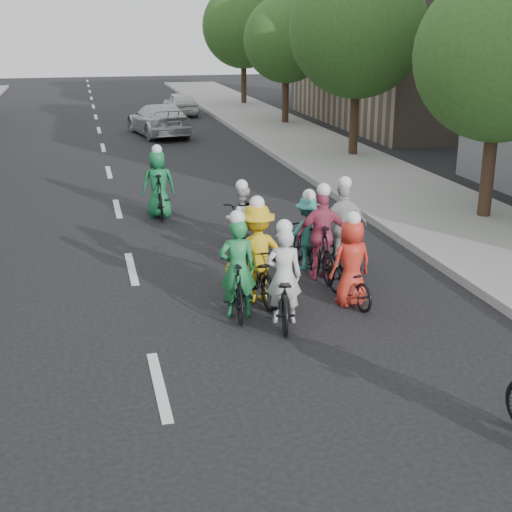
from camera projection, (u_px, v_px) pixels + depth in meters
name	position (u px, v px, depth m)	size (l,w,h in m)	color
ground	(159.00, 386.00, 9.70)	(120.00, 120.00, 0.00)	black
sidewalk_right	(396.00, 190.00, 20.70)	(4.00, 80.00, 0.15)	gray
curb_right	(333.00, 193.00, 20.26)	(0.18, 80.00, 0.18)	#999993
bldg_se	(434.00, 38.00, 34.21)	(10.00, 14.00, 8.00)	gray
tree_r_0	(500.00, 56.00, 16.53)	(4.00, 4.00, 5.97)	black
tree_r_1	(358.00, 28.00, 24.67)	(4.80, 4.80, 6.93)	black
tree_r_2	(286.00, 40.00, 33.15)	(4.00, 4.00, 5.97)	black
tree_r_3	(243.00, 26.00, 41.29)	(4.80, 4.80, 6.93)	black
cyclist_0	(282.00, 287.00, 11.68)	(1.05, 2.02, 1.75)	black
cyclist_2	(256.00, 262.00, 12.53)	(1.20, 1.98, 1.91)	black
cyclist_3	(321.00, 243.00, 13.62)	(1.03, 1.85, 1.88)	black
cyclist_4	(350.00, 272.00, 12.39)	(0.82, 1.59, 1.69)	black
cyclist_5	(237.00, 279.00, 11.86)	(0.65, 1.65, 1.84)	black
cyclist_6	(241.00, 226.00, 15.19)	(0.78, 1.85, 1.60)	black
cyclist_7	(307.00, 238.00, 14.15)	(0.99, 1.53, 1.64)	black
cyclist_8	(342.00, 237.00, 14.18)	(1.07, 1.70, 1.89)	black
cyclist_9	(158.00, 190.00, 17.98)	(0.84, 1.92, 1.85)	black
follow_car_lead	(159.00, 120.00, 31.02)	(1.92, 4.73, 1.37)	silver
follow_car_trail	(180.00, 103.00, 38.03)	(1.46, 3.62, 1.23)	white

